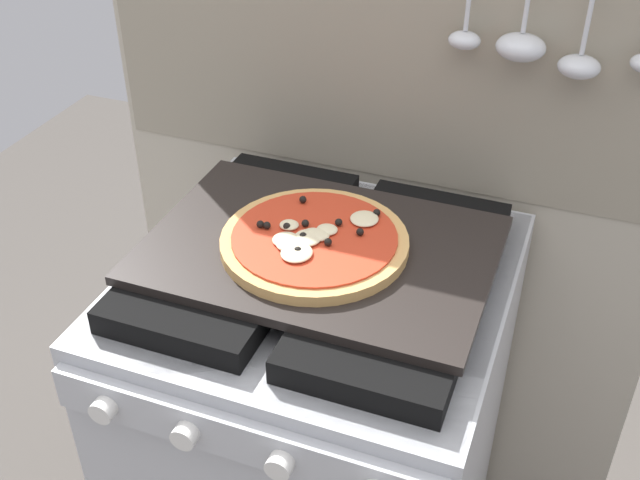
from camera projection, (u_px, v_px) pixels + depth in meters
kitchen_backsplash at (381, 207)px, 1.55m from camera, size 1.10×0.09×1.55m
stove at (320, 444)px, 1.49m from camera, size 0.60×0.64×0.90m
baking_tray at (320, 249)px, 1.23m from camera, size 0.54×0.38×0.02m
pizza_left at (314, 241)px, 1.22m from camera, size 0.29×0.29×0.03m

